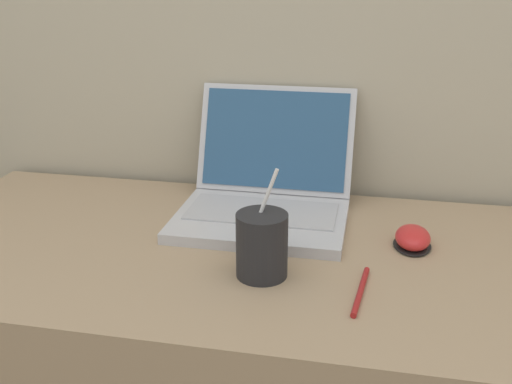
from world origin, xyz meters
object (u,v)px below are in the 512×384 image
(laptop, at_px, (266,190))
(drink_cup, at_px, (262,244))
(pen, at_px, (361,291))
(computer_mouse, at_px, (413,239))

(laptop, relative_size, drink_cup, 1.87)
(laptop, height_order, pen, laptop)
(drink_cup, bearing_deg, laptop, 99.23)
(laptop, relative_size, computer_mouse, 3.56)
(laptop, relative_size, pen, 2.29)
(drink_cup, bearing_deg, computer_mouse, 32.88)
(drink_cup, distance_m, computer_mouse, 0.29)
(computer_mouse, xyz_separation_m, pen, (-0.08, -0.18, -0.01))
(computer_mouse, bearing_deg, laptop, 161.60)
(pen, bearing_deg, drink_cup, 169.92)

